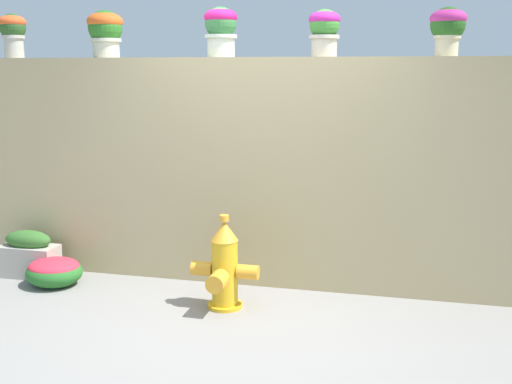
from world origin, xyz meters
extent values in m
plane|color=gray|center=(0.00, 0.00, 0.00)|extent=(24.00, 24.00, 0.00)
cube|color=tan|center=(0.00, 1.24, 1.02)|extent=(5.63, 0.37, 2.05)
cylinder|color=#BAB6A9|center=(-2.51, 1.25, 2.15)|extent=(0.18, 0.18, 0.22)
cylinder|color=#BAB6A9|center=(-2.51, 1.25, 2.25)|extent=(0.21, 0.21, 0.03)
sphere|color=#2D5825|center=(-2.51, 1.25, 2.34)|extent=(0.25, 0.25, 0.25)
ellipsoid|color=#EB5726|center=(-2.51, 1.25, 2.38)|extent=(0.26, 0.26, 0.14)
cylinder|color=beige|center=(-1.54, 1.25, 2.13)|extent=(0.24, 0.24, 0.18)
cylinder|color=beige|center=(-1.54, 1.25, 2.21)|extent=(0.29, 0.29, 0.03)
sphere|color=#2B6F23|center=(-1.54, 1.25, 2.32)|extent=(0.32, 0.32, 0.32)
ellipsoid|color=orange|center=(-1.54, 1.25, 2.37)|extent=(0.33, 0.33, 0.17)
cylinder|color=beige|center=(-0.44, 1.28, 2.14)|extent=(0.25, 0.25, 0.20)
cylinder|color=beige|center=(-0.44, 1.28, 2.23)|extent=(0.29, 0.29, 0.03)
sphere|color=#35733C|center=(-0.44, 1.28, 2.34)|extent=(0.28, 0.28, 0.28)
ellipsoid|color=#CE1868|center=(-0.44, 1.28, 2.39)|extent=(0.30, 0.30, 0.16)
cylinder|color=#BBB29F|center=(0.49, 1.26, 2.14)|extent=(0.22, 0.22, 0.18)
cylinder|color=#BBB29F|center=(0.49, 1.26, 2.21)|extent=(0.26, 0.26, 0.03)
sphere|color=#387F30|center=(0.49, 1.26, 2.32)|extent=(0.26, 0.26, 0.26)
ellipsoid|color=#B52089|center=(0.49, 1.26, 2.36)|extent=(0.27, 0.27, 0.14)
cylinder|color=beige|center=(1.49, 1.27, 2.13)|extent=(0.19, 0.19, 0.17)
cylinder|color=beige|center=(1.49, 1.27, 2.20)|extent=(0.22, 0.22, 0.03)
sphere|color=#255A1E|center=(1.49, 1.27, 2.30)|extent=(0.28, 0.28, 0.28)
ellipsoid|color=#B92C7E|center=(1.49, 1.27, 2.35)|extent=(0.30, 0.30, 0.16)
cylinder|color=gold|center=(-0.20, 0.52, 0.01)|extent=(0.29, 0.29, 0.03)
cylinder|color=gold|center=(-0.20, 0.52, 0.29)|extent=(0.22, 0.22, 0.57)
cone|color=gold|center=(-0.20, 0.52, 0.65)|extent=(0.23, 0.23, 0.16)
cylinder|color=gold|center=(-0.20, 0.52, 0.76)|extent=(0.08, 0.08, 0.05)
cylinder|color=gold|center=(-0.39, 0.52, 0.32)|extent=(0.17, 0.12, 0.12)
cylinder|color=gold|center=(0.00, 0.52, 0.32)|extent=(0.17, 0.12, 0.12)
cylinder|color=gold|center=(-0.20, 0.31, 0.29)|extent=(0.15, 0.19, 0.15)
ellipsoid|color=#286A27|center=(-1.87, 0.66, 0.12)|extent=(0.52, 0.47, 0.26)
ellipsoid|color=#DF2D40|center=(-1.87, 0.66, 0.18)|extent=(0.47, 0.41, 0.14)
cube|color=#AAA496|center=(-2.23, 0.83, 0.15)|extent=(0.55, 0.26, 0.30)
ellipsoid|color=#346628|center=(-2.23, 0.83, 0.36)|extent=(0.46, 0.22, 0.18)
camera|label=1|loc=(1.19, -4.15, 1.95)|focal=43.40mm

